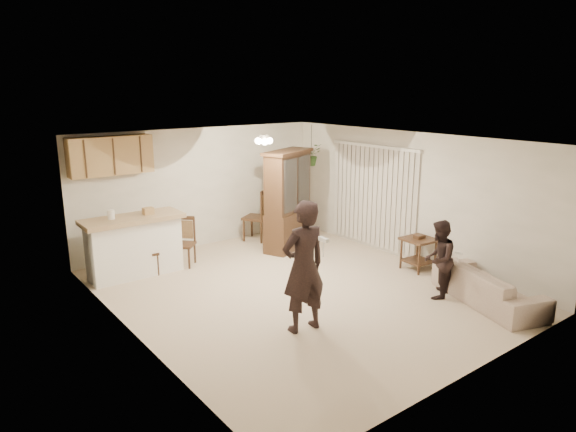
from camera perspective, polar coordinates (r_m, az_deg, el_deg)
floor at (r=8.68m, az=0.99°, el=-8.28°), size 6.50×6.50×0.00m
ceiling at (r=8.06m, az=1.07°, el=8.38°), size 5.50×6.50×0.02m
wall_back at (r=10.95m, az=-9.63°, el=3.12°), size 5.50×0.02×2.50m
wall_front at (r=6.19m, az=20.20°, el=-6.22°), size 5.50×0.02×2.50m
wall_left at (r=6.98m, az=-16.99°, el=-3.69°), size 0.02×6.50×2.50m
wall_right at (r=10.18m, az=13.25°, el=2.10°), size 0.02×6.50×2.50m
breakfast_bar at (r=9.60m, az=-16.67°, el=-3.48°), size 1.60×0.55×1.00m
bar_top at (r=9.45m, az=-16.91°, el=-0.30°), size 1.75×0.70×0.08m
upper_cabinets at (r=9.92m, az=-19.11°, el=6.37°), size 1.50×0.34×0.70m
vertical_blinds at (r=10.76m, az=9.38°, el=2.12°), size 0.06×2.30×2.10m
ceiling_fixture at (r=9.15m, az=-2.68°, el=8.43°), size 0.36×0.36×0.20m
hanging_plant at (r=11.43m, az=2.60°, el=6.81°), size 0.43×0.37×0.48m
plant_cord at (r=11.39m, az=2.62°, el=8.43°), size 0.01×0.01×0.65m
sofa at (r=8.67m, az=21.41°, el=-6.74°), size 1.29×2.01×0.73m
adult at (r=7.04m, az=1.75°, el=-5.89°), size 0.69×0.48×1.80m
child at (r=8.55m, az=16.41°, el=-4.39°), size 0.81×0.74×1.35m
china_hutch at (r=10.60m, az=-0.02°, el=1.69°), size 1.40×0.98×2.07m
side_table at (r=9.84m, az=14.27°, el=-4.03°), size 0.58×0.58×0.67m
chair_bar at (r=9.68m, az=-15.45°, el=-4.75°), size 0.48×0.48×0.92m
chair_hutch_left at (r=9.96m, az=-11.56°, el=-3.96°), size 0.58×0.58×0.93m
chair_hutch_right at (r=11.39m, az=-3.54°, el=-1.07°), size 0.70×0.70×1.15m
controller_adult at (r=6.54m, az=3.96°, el=-2.63°), size 0.06×0.16×0.05m
controller_child at (r=8.48m, az=18.43°, el=-3.97°), size 0.08×0.11×0.03m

